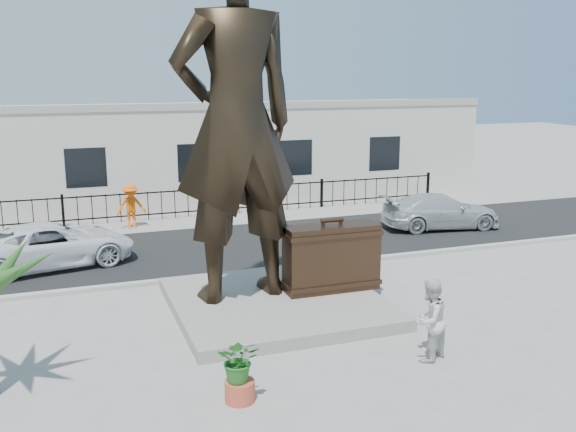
{
  "coord_description": "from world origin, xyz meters",
  "views": [
    {
      "loc": [
        -5.52,
        -13.31,
        5.96
      ],
      "look_at": [
        0.0,
        2.0,
        2.3
      ],
      "focal_mm": 40.0,
      "sensor_mm": 36.0,
      "label": 1
    }
  ],
  "objects_px": {
    "tourist": "(430,320)",
    "car_white": "(52,245)",
    "suitcase": "(331,258)",
    "statue": "(236,123)"
  },
  "relations": [
    {
      "from": "suitcase",
      "to": "car_white",
      "type": "bearing_deg",
      "value": 140.94
    },
    {
      "from": "suitcase",
      "to": "tourist",
      "type": "distance_m",
      "value": 4.07
    },
    {
      "from": "statue",
      "to": "suitcase",
      "type": "height_order",
      "value": "statue"
    },
    {
      "from": "tourist",
      "to": "car_white",
      "type": "relative_size",
      "value": 0.36
    },
    {
      "from": "car_white",
      "to": "statue",
      "type": "bearing_deg",
      "value": -152.03
    },
    {
      "from": "statue",
      "to": "tourist",
      "type": "bearing_deg",
      "value": 115.8
    },
    {
      "from": "suitcase",
      "to": "statue",
      "type": "bearing_deg",
      "value": 171.36
    },
    {
      "from": "suitcase",
      "to": "car_white",
      "type": "relative_size",
      "value": 0.5
    },
    {
      "from": "suitcase",
      "to": "car_white",
      "type": "distance_m",
      "value": 9.05
    },
    {
      "from": "suitcase",
      "to": "tourist",
      "type": "xyz_separation_m",
      "value": [
        0.48,
        -4.03,
        -0.29
      ]
    }
  ]
}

